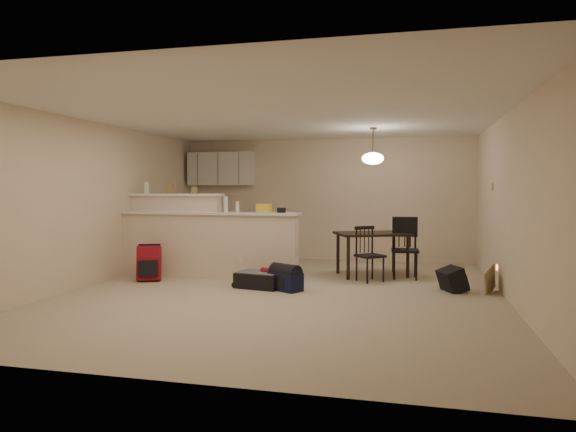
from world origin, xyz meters
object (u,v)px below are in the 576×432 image
(suitcase, at_px, (260,280))
(red_backpack, at_px, (149,264))
(dining_chair_near, at_px, (370,254))
(dining_table, at_px, (372,238))
(pendant_lamp, at_px, (373,158))
(navy_duffel, at_px, (285,281))
(black_daypack, at_px, (452,280))
(dining_chair_far, at_px, (405,249))

(suitcase, xyz_separation_m, red_backpack, (-1.89, 0.15, 0.16))
(dining_chair_near, distance_m, suitcase, 1.83)
(dining_table, height_order, pendant_lamp, pendant_lamp)
(dining_table, relative_size, navy_duffel, 2.87)
(dining_chair_near, xyz_separation_m, red_backpack, (-3.45, -0.74, -0.16))
(dining_chair_near, relative_size, navy_duffel, 1.80)
(red_backpack, relative_size, navy_duffel, 1.14)
(pendant_lamp, xyz_separation_m, dining_chair_near, (0.01, -0.56, -1.55))
(dining_table, distance_m, pendant_lamp, 1.34)
(black_daypack, bearing_deg, dining_chair_near, 41.73)
(dining_table, height_order, suitcase, dining_table)
(red_backpack, relative_size, black_daypack, 1.46)
(pendant_lamp, xyz_separation_m, suitcase, (-1.55, -1.46, -1.88))
(pendant_lamp, relative_size, dining_chair_far, 0.63)
(dining_chair_far, bearing_deg, red_backpack, -167.01)
(navy_duffel, bearing_deg, black_daypack, 41.51)
(red_backpack, xyz_separation_m, black_daypack, (4.66, 0.21, -0.11))
(dining_chair_near, distance_m, red_backpack, 3.53)
(pendant_lamp, bearing_deg, suitcase, -136.74)
(navy_duffel, xyz_separation_m, black_daypack, (2.35, 0.48, 0.03))
(suitcase, height_order, navy_duffel, navy_duffel)
(dining_chair_near, distance_m, navy_duffel, 1.55)
(pendant_lamp, bearing_deg, dining_chair_far, -15.90)
(dining_table, xyz_separation_m, dining_chair_near, (0.01, -0.56, -0.21))
(dining_table, distance_m, red_backpack, 3.70)
(dining_table, distance_m, navy_duffel, 2.00)
(dining_chair_near, xyz_separation_m, suitcase, (-1.56, -0.89, -0.32))
(dining_chair_far, bearing_deg, black_daypack, -57.42)
(dining_chair_near, distance_m, black_daypack, 1.35)
(suitcase, distance_m, navy_duffel, 0.44)
(suitcase, bearing_deg, dining_chair_near, 40.13)
(suitcase, height_order, black_daypack, black_daypack)
(red_backpack, distance_m, black_daypack, 4.67)
(pendant_lamp, xyz_separation_m, red_backpack, (-3.44, -1.31, -1.71))
(dining_chair_far, height_order, navy_duffel, dining_chair_far)
(dining_chair_far, relative_size, navy_duffel, 2.03)
(dining_table, bearing_deg, suitcase, -159.92)
(dining_chair_far, relative_size, suitcase, 1.48)
(navy_duffel, bearing_deg, suitcase, -165.18)
(dining_table, relative_size, suitcase, 2.10)
(suitcase, bearing_deg, red_backpack, -174.30)
(pendant_lamp, bearing_deg, dining_chair_near, -89.03)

